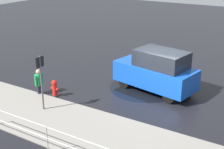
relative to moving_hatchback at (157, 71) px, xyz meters
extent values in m
plane|color=black|center=(-0.28, 0.60, -1.03)|extent=(60.00, 60.00, 0.00)
cube|color=gray|center=(-0.28, 4.80, -1.01)|extent=(24.00, 3.20, 0.04)
cube|color=blue|center=(0.09, -0.02, -0.23)|extent=(4.15, 2.40, 0.99)
cube|color=#1E232B|center=(-0.22, 0.04, 0.65)|extent=(2.58, 1.91, 0.77)
cylinder|color=black|center=(1.48, 0.44, -0.73)|extent=(0.63, 0.33, 0.60)
cylinder|color=black|center=(1.22, -0.96, -0.73)|extent=(0.63, 0.33, 0.60)
cylinder|color=black|center=(-1.04, 0.93, -0.73)|extent=(0.63, 0.33, 0.60)
cylinder|color=black|center=(-1.31, -0.48, -0.73)|extent=(0.63, 0.33, 0.60)
cylinder|color=red|center=(3.75, 3.04, -0.72)|extent=(0.22, 0.22, 0.62)
sphere|color=red|center=(3.75, 3.04, -0.35)|extent=(0.26, 0.26, 0.26)
cylinder|color=red|center=(3.59, 3.04, -0.64)|extent=(0.10, 0.09, 0.09)
cylinder|color=red|center=(3.91, 3.04, -0.64)|extent=(0.10, 0.09, 0.09)
cylinder|color=#2D2D2D|center=(3.75, 3.04, -1.00)|extent=(0.31, 0.31, 0.06)
cube|color=#1E8C4C|center=(4.57, 3.18, -0.30)|extent=(0.30, 0.40, 0.55)
sphere|color=tan|center=(4.57, 3.18, 0.08)|extent=(0.22, 0.22, 0.22)
cylinder|color=#1E1E2D|center=(4.59, 3.09, -0.80)|extent=(0.13, 0.13, 0.45)
cylinder|color=#1E1E2D|center=(4.56, 3.27, -0.80)|extent=(0.13, 0.13, 0.45)
cylinder|color=#1E8C4C|center=(4.61, 2.94, -0.30)|extent=(0.09, 0.09, 0.50)
cylinder|color=#1E8C4C|center=(4.53, 3.42, -0.30)|extent=(0.09, 0.09, 0.50)
cylinder|color=#B7BABF|center=(0.94, 6.61, -0.50)|extent=(0.04, 0.04, 1.05)
cylinder|color=#B7BABF|center=(-0.66, 6.61, -0.03)|extent=(9.64, 0.04, 0.04)
cylinder|color=#4C4C51|center=(3.24, 4.35, 0.17)|extent=(0.07, 0.07, 2.40)
cube|color=black|center=(3.24, 4.35, 1.12)|extent=(0.04, 0.44, 0.44)
cylinder|color=black|center=(0.62, -0.07, -1.02)|extent=(3.52, 3.52, 0.01)
camera|label=1|loc=(-5.42, 12.97, 5.11)|focal=50.00mm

